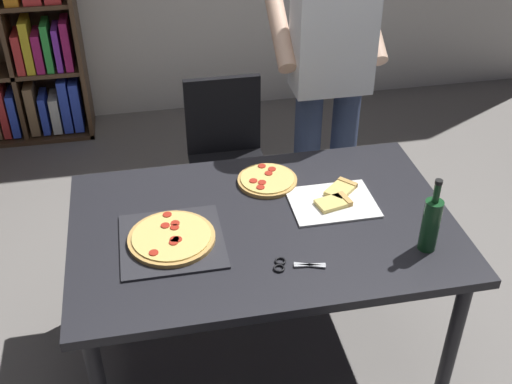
% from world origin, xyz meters
% --- Properties ---
extents(ground_plane, '(12.00, 12.00, 0.00)m').
position_xyz_m(ground_plane, '(0.00, 0.00, 0.00)').
color(ground_plane, gray).
extents(dining_table, '(1.57, 1.02, 0.75)m').
position_xyz_m(dining_table, '(0.00, 0.00, 0.68)').
color(dining_table, '#232328').
rests_on(dining_table, ground_plane).
extents(chair_far_side, '(0.42, 0.42, 0.90)m').
position_xyz_m(chair_far_side, '(0.00, 1.00, 0.51)').
color(chair_far_side, black).
rests_on(chair_far_side, ground_plane).
extents(person_serving_pizza, '(0.55, 0.54, 1.75)m').
position_xyz_m(person_serving_pizza, '(0.50, 0.78, 1.00)').
color(person_serving_pizza, '#38476B').
rests_on(person_serving_pizza, ground_plane).
extents(pepperoni_pizza_on_tray, '(0.40, 0.40, 0.04)m').
position_xyz_m(pepperoni_pizza_on_tray, '(-0.38, -0.05, 0.77)').
color(pepperoni_pizza_on_tray, '#2D2D33').
rests_on(pepperoni_pizza_on_tray, dining_table).
extents(pizza_slices_on_towel, '(0.36, 0.29, 0.03)m').
position_xyz_m(pizza_slices_on_towel, '(0.33, 0.08, 0.76)').
color(pizza_slices_on_towel, white).
rests_on(pizza_slices_on_towel, dining_table).
extents(wine_bottle, '(0.07, 0.07, 0.32)m').
position_xyz_m(wine_bottle, '(0.59, -0.28, 0.87)').
color(wine_bottle, '#194723').
rests_on(wine_bottle, dining_table).
extents(kitchen_scissors, '(0.20, 0.10, 0.01)m').
position_xyz_m(kitchen_scissors, '(0.05, -0.28, 0.76)').
color(kitchen_scissors, silver).
rests_on(kitchen_scissors, dining_table).
extents(second_pizza_plain, '(0.27, 0.27, 0.03)m').
position_xyz_m(second_pizza_plain, '(0.08, 0.29, 0.76)').
color(second_pizza_plain, tan).
rests_on(second_pizza_plain, dining_table).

